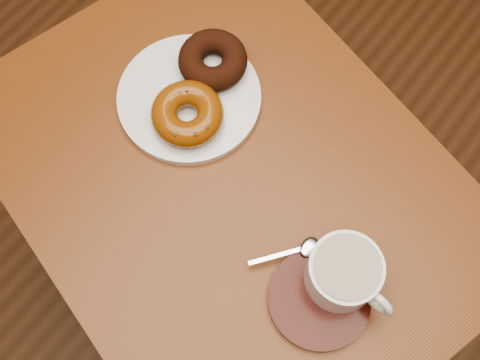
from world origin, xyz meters
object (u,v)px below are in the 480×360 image
Objects in this scene: cafe_table at (230,202)px; coffee_cup at (345,273)px; saucer at (319,299)px; donut_plate at (189,98)px.

cafe_table is 6.86× the size of coffee_cup.
coffee_cup is at bearing 7.90° from cafe_table.
saucer is at bearing -94.68° from coffee_cup.
saucer is (0.20, -0.06, 0.12)m from cafe_table.
donut_plate is at bearing 159.57° from saucer.
coffee_cup reaches higher than saucer.
cafe_table is 4.00× the size of donut_plate.
cafe_table is 6.36× the size of saucer.
donut_plate is 1.59× the size of saucer.
cafe_table is 0.18m from donut_plate.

